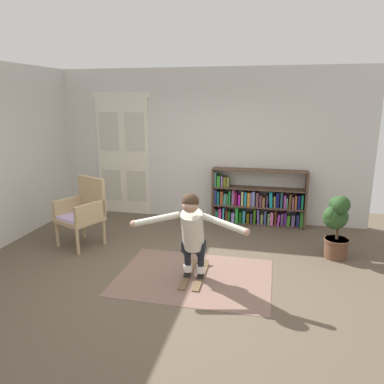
{
  "coord_description": "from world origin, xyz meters",
  "views": [
    {
      "loc": [
        1.25,
        -4.38,
        2.33
      ],
      "look_at": [
        0.14,
        0.52,
        1.05
      ],
      "focal_mm": 34.31,
      "sensor_mm": 36.0,
      "label": 1
    }
  ],
  "objects_px": {
    "bookshelf": "(256,202)",
    "wicker_chair": "(83,210)",
    "skis_pair": "(195,274)",
    "potted_plant": "(336,223)",
    "person_skier": "(192,229)"
  },
  "relations": [
    {
      "from": "wicker_chair",
      "to": "skis_pair",
      "type": "relative_size",
      "value": 1.33
    },
    {
      "from": "person_skier",
      "to": "skis_pair",
      "type": "bearing_deg",
      "value": 90.89
    },
    {
      "from": "bookshelf",
      "to": "wicker_chair",
      "type": "bearing_deg",
      "value": -148.61
    },
    {
      "from": "bookshelf",
      "to": "potted_plant",
      "type": "relative_size",
      "value": 1.76
    },
    {
      "from": "wicker_chair",
      "to": "potted_plant",
      "type": "bearing_deg",
      "value": 5.28
    },
    {
      "from": "skis_pair",
      "to": "bookshelf",
      "type": "bearing_deg",
      "value": 73.76
    },
    {
      "from": "skis_pair",
      "to": "potted_plant",
      "type": "bearing_deg",
      "value": 29.01
    },
    {
      "from": "bookshelf",
      "to": "wicker_chair",
      "type": "relative_size",
      "value": 1.59
    },
    {
      "from": "person_skier",
      "to": "bookshelf",
      "type": "bearing_deg",
      "value": 74.8
    },
    {
      "from": "wicker_chair",
      "to": "skis_pair",
      "type": "bearing_deg",
      "value": -19.35
    },
    {
      "from": "wicker_chair",
      "to": "person_skier",
      "type": "distance_m",
      "value": 2.18
    },
    {
      "from": "bookshelf",
      "to": "person_skier",
      "type": "distance_m",
      "value": 2.6
    },
    {
      "from": "potted_plant",
      "to": "bookshelf",
      "type": "bearing_deg",
      "value": 134.2
    },
    {
      "from": "potted_plant",
      "to": "skis_pair",
      "type": "relative_size",
      "value": 1.2
    },
    {
      "from": "bookshelf",
      "to": "potted_plant",
      "type": "bearing_deg",
      "value": -45.8
    }
  ]
}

